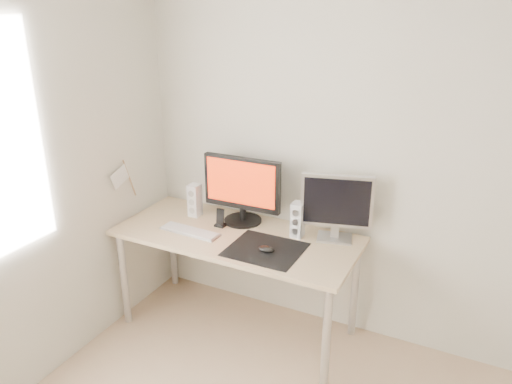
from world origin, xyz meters
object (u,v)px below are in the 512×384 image
(second_monitor, at_px, (337,204))
(desk, at_px, (237,245))
(speaker_left, at_px, (195,200))
(speaker_right, at_px, (298,220))
(mouse, at_px, (266,249))
(keyboard, at_px, (190,231))
(phone_dock, at_px, (220,221))
(main_monitor, at_px, (242,188))

(second_monitor, bearing_deg, desk, -159.94)
(desk, bearing_deg, speaker_left, 161.77)
(desk, bearing_deg, speaker_right, 22.01)
(mouse, xyz_separation_m, second_monitor, (0.31, 0.36, 0.22))
(second_monitor, distance_m, keyboard, 0.97)
(speaker_left, relative_size, speaker_right, 1.00)
(mouse, distance_m, speaker_right, 0.32)
(desk, xyz_separation_m, phone_dock, (-0.16, 0.06, 0.12))
(mouse, bearing_deg, keyboard, 177.13)
(mouse, relative_size, second_monitor, 0.24)
(mouse, height_order, desk, mouse)
(second_monitor, relative_size, speaker_left, 1.90)
(main_monitor, relative_size, second_monitor, 1.24)
(phone_dock, bearing_deg, speaker_right, 9.63)
(speaker_right, bearing_deg, main_monitor, 175.11)
(main_monitor, bearing_deg, speaker_left, -171.59)
(speaker_left, distance_m, keyboard, 0.29)
(mouse, bearing_deg, speaker_right, 73.70)
(main_monitor, bearing_deg, phone_dock, -129.21)
(mouse, distance_m, phone_dock, 0.48)
(speaker_right, distance_m, keyboard, 0.72)
(mouse, bearing_deg, phone_dock, 155.42)
(second_monitor, xyz_separation_m, keyboard, (-0.89, -0.33, -0.23))
(speaker_left, bearing_deg, speaker_right, 1.17)
(mouse, relative_size, speaker_right, 0.45)
(main_monitor, relative_size, speaker_right, 2.36)
(mouse, bearing_deg, speaker_left, 158.28)
(mouse, xyz_separation_m, keyboard, (-0.57, 0.03, -0.01))
(mouse, distance_m, second_monitor, 0.53)
(mouse, xyz_separation_m, speaker_left, (-0.69, 0.27, 0.09))
(speaker_right, height_order, keyboard, speaker_right)
(keyboard, bearing_deg, phone_dock, 52.66)
(main_monitor, relative_size, speaker_left, 2.36)
(mouse, height_order, main_monitor, main_monitor)
(desk, distance_m, keyboard, 0.32)
(phone_dock, bearing_deg, mouse, -24.58)
(phone_dock, bearing_deg, main_monitor, 50.79)
(second_monitor, xyz_separation_m, phone_dock, (-0.75, -0.16, -0.20))
(second_monitor, height_order, keyboard, second_monitor)
(desk, relative_size, second_monitor, 3.60)
(mouse, height_order, keyboard, mouse)
(mouse, height_order, speaker_right, speaker_right)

